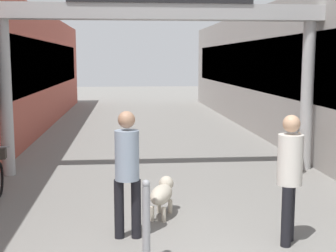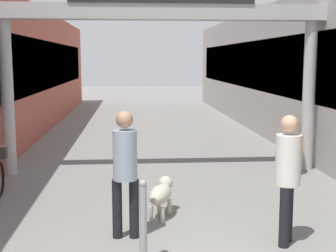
% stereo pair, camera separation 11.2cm
% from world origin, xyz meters
% --- Properties ---
extents(storefront_right, '(3.00, 26.00, 4.22)m').
position_xyz_m(storefront_right, '(5.09, 11.00, 2.11)').
color(storefront_right, '#9E9993').
rests_on(storefront_right, ground_plane).
extents(arcade_sign_gateway, '(7.40, 0.47, 4.34)m').
position_xyz_m(arcade_sign_gateway, '(0.00, 6.40, 3.08)').
color(arcade_sign_gateway, '#B2B2B2').
rests_on(arcade_sign_gateway, ground_plane).
extents(pedestrian_with_dog, '(0.39, 0.36, 1.82)m').
position_xyz_m(pedestrian_with_dog, '(-0.77, 2.52, 1.05)').
color(pedestrian_with_dog, black).
rests_on(pedestrian_with_dog, ground_plane).
extents(pedestrian_companion, '(0.46, 0.46, 1.79)m').
position_xyz_m(pedestrian_companion, '(1.43, 2.12, 1.03)').
color(pedestrian_companion, black).
rests_on(pedestrian_companion, ground_plane).
extents(dog_on_leash, '(0.54, 0.85, 0.60)m').
position_xyz_m(dog_on_leash, '(-0.20, 3.43, 0.38)').
color(dog_on_leash, beige).
rests_on(dog_on_leash, ground_plane).
extents(bollard_post_metal, '(0.10, 0.10, 1.07)m').
position_xyz_m(bollard_post_metal, '(-0.54, 1.66, 0.54)').
color(bollard_post_metal, gray).
rests_on(bollard_post_metal, ground_plane).
extents(cafe_chair_wood_nearer, '(0.49, 0.49, 0.89)m').
position_xyz_m(cafe_chair_wood_nearer, '(2.96, 6.04, 0.54)').
color(cafe_chair_wood_nearer, gray).
rests_on(cafe_chair_wood_nearer, ground_plane).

